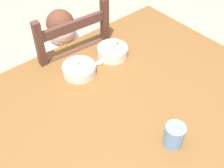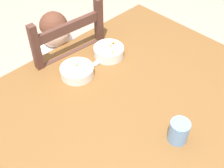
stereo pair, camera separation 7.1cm
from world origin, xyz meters
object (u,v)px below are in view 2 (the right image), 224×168
at_px(spoon, 98,61).
at_px(drinking_cup, 179,131).
at_px(dining_table, 115,122).
at_px(dining_chair, 64,81).
at_px(child_figure, 62,62).
at_px(bowl_of_carrots, 109,51).
at_px(bowl_of_peas, 77,71).

bearing_deg(spoon, drinking_cup, -100.03).
bearing_deg(dining_table, spoon, 59.85).
xyz_separation_m(dining_chair, child_figure, (0.00, -0.00, 0.15)).
height_order(child_figure, spoon, child_figure).
height_order(dining_table, bowl_of_carrots, bowl_of_carrots).
xyz_separation_m(bowl_of_peas, bowl_of_carrots, (0.21, -0.00, 0.00)).
distance_m(dining_table, bowl_of_peas, 0.31).
bearing_deg(bowl_of_peas, spoon, 0.91).
bearing_deg(drinking_cup, bowl_of_carrots, 73.03).
bearing_deg(child_figure, bowl_of_carrots, -69.90).
height_order(bowl_of_carrots, drinking_cup, drinking_cup).
bearing_deg(dining_chair, drinking_cup, -94.10).
bearing_deg(drinking_cup, bowl_of_peas, 94.06).
bearing_deg(drinking_cup, spoon, 79.97).
relative_size(dining_chair, drinking_cup, 10.39).
relative_size(spoon, drinking_cup, 1.40).
bearing_deg(drinking_cup, dining_chair, 85.90).
bearing_deg(bowl_of_carrots, dining_chair, 110.87).
height_order(child_figure, drinking_cup, child_figure).
height_order(dining_table, dining_chair, dining_chair).
height_order(bowl_of_carrots, spoon, bowl_of_carrots).
bearing_deg(child_figure, dining_table, -102.98).
bearing_deg(bowl_of_peas, child_figure, 69.92).
distance_m(dining_table, drinking_cup, 0.32).
relative_size(child_figure, drinking_cup, 9.56).
distance_m(bowl_of_peas, spoon, 0.14).
relative_size(bowl_of_peas, drinking_cup, 1.64).
bearing_deg(drinking_cup, child_figure, 85.58).
xyz_separation_m(dining_chair, bowl_of_carrots, (0.11, -0.29, 0.34)).
bearing_deg(dining_chair, child_figure, -8.19).
bearing_deg(spoon, dining_table, -120.15).
xyz_separation_m(bowl_of_carrots, spoon, (-0.07, 0.00, -0.02)).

